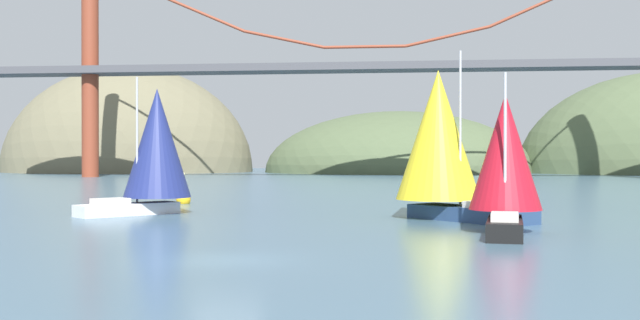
{
  "coord_description": "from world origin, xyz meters",
  "views": [
    {
      "loc": [
        6.25,
        -25.9,
        3.75
      ],
      "look_at": [
        0.0,
        29.9,
        3.36
      ],
      "focal_mm": 41.91,
      "sensor_mm": 36.0,
      "label": 1
    }
  ],
  "objects_px": {
    "sailboat_navy_sail": "(155,147)",
    "sailboat_yellow_sail": "(441,141)",
    "sailboat_crimson_sail": "(505,159)",
    "channel_buoy": "(183,199)"
  },
  "relations": [
    {
      "from": "sailboat_navy_sail",
      "to": "sailboat_yellow_sail",
      "type": "bearing_deg",
      "value": -5.48
    },
    {
      "from": "sailboat_crimson_sail",
      "to": "channel_buoy",
      "type": "xyz_separation_m",
      "value": [
        -21.62,
        19.32,
        -3.18
      ]
    },
    {
      "from": "sailboat_crimson_sail",
      "to": "sailboat_navy_sail",
      "type": "bearing_deg",
      "value": 154.53
    },
    {
      "from": "sailboat_crimson_sail",
      "to": "sailboat_yellow_sail",
      "type": "bearing_deg",
      "value": 108.07
    },
    {
      "from": "sailboat_navy_sail",
      "to": "sailboat_crimson_sail",
      "type": "height_order",
      "value": "sailboat_navy_sail"
    },
    {
      "from": "sailboat_yellow_sail",
      "to": "sailboat_crimson_sail",
      "type": "relative_size",
      "value": 1.28
    },
    {
      "from": "sailboat_navy_sail",
      "to": "sailboat_crimson_sail",
      "type": "relative_size",
      "value": 1.14
    },
    {
      "from": "sailboat_yellow_sail",
      "to": "channel_buoy",
      "type": "relative_size",
      "value": 3.69
    },
    {
      "from": "sailboat_navy_sail",
      "to": "channel_buoy",
      "type": "xyz_separation_m",
      "value": [
        -1.0,
        9.49,
        -3.86
      ]
    },
    {
      "from": "sailboat_crimson_sail",
      "to": "channel_buoy",
      "type": "distance_m",
      "value": 29.17
    }
  ]
}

